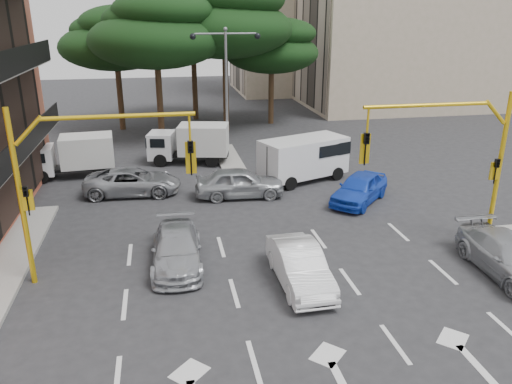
% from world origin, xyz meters
% --- Properties ---
extents(ground, '(120.00, 120.00, 0.00)m').
position_xyz_m(ground, '(0.00, 0.00, 0.00)').
color(ground, '#28282B').
rests_on(ground, ground).
extents(median_strip, '(1.40, 6.00, 0.15)m').
position_xyz_m(median_strip, '(0.00, 16.00, 0.07)').
color(median_strip, gray).
rests_on(median_strip, ground).
extents(apartment_beige_near, '(20.20, 12.15, 18.70)m').
position_xyz_m(apartment_beige_near, '(19.95, 32.00, 9.35)').
color(apartment_beige_near, tan).
rests_on(apartment_beige_near, ground).
extents(apartment_beige_far, '(16.20, 12.15, 16.70)m').
position_xyz_m(apartment_beige_far, '(12.95, 44.00, 8.35)').
color(apartment_beige_far, tan).
rests_on(apartment_beige_far, ground).
extents(pine_left_near, '(9.15, 9.15, 10.23)m').
position_xyz_m(pine_left_near, '(-3.94, 21.96, 7.60)').
color(pine_left_near, '#382616').
rests_on(pine_left_near, ground).
extents(pine_center, '(9.98, 9.98, 11.16)m').
position_xyz_m(pine_center, '(1.06, 23.96, 8.30)').
color(pine_center, '#382616').
rests_on(pine_center, ground).
extents(pine_left_far, '(8.32, 8.32, 9.30)m').
position_xyz_m(pine_left_far, '(-6.94, 25.96, 6.91)').
color(pine_left_far, '#382616').
rests_on(pine_left_far, ground).
extents(pine_right, '(7.49, 7.49, 8.37)m').
position_xyz_m(pine_right, '(5.06, 25.96, 6.22)').
color(pine_right, '#382616').
rests_on(pine_right, ground).
extents(pine_back, '(9.15, 9.15, 10.23)m').
position_xyz_m(pine_back, '(-0.94, 28.96, 7.60)').
color(pine_back, '#382616').
rests_on(pine_back, ground).
extents(signal_mast_right, '(5.79, 0.37, 6.00)m').
position_xyz_m(signal_mast_right, '(6.80, 1.99, 3.88)').
color(signal_mast_right, gold).
rests_on(signal_mast_right, ground).
extents(signal_mast_left, '(5.79, 0.37, 6.00)m').
position_xyz_m(signal_mast_left, '(-6.80, 1.99, 3.88)').
color(signal_mast_left, gold).
rests_on(signal_mast_left, ground).
extents(street_lamp_center, '(4.16, 0.36, 7.77)m').
position_xyz_m(street_lamp_center, '(0.00, 16.00, 5.43)').
color(street_lamp_center, slate).
rests_on(street_lamp_center, median_strip).
extents(car_white_hatch, '(1.51, 4.13, 1.35)m').
position_xyz_m(car_white_hatch, '(0.26, 0.20, 0.68)').
color(car_white_hatch, silver).
rests_on(car_white_hatch, ground).
extents(car_blue_compact, '(4.08, 4.16, 1.42)m').
position_xyz_m(car_blue_compact, '(5.21, 7.19, 0.71)').
color(car_blue_compact, blue).
rests_on(car_blue_compact, ground).
extents(car_silver_wagon, '(1.94, 4.43, 1.27)m').
position_xyz_m(car_silver_wagon, '(-3.74, 2.36, 0.63)').
color(car_silver_wagon, '#A4A6AC').
rests_on(car_silver_wagon, ground).
extents(car_silver_cross_a, '(4.91, 2.53, 1.32)m').
position_xyz_m(car_silver_cross_a, '(-5.61, 10.42, 0.66)').
color(car_silver_cross_a, '#94969B').
rests_on(car_silver_cross_a, ground).
extents(car_silver_cross_b, '(4.50, 2.05, 1.50)m').
position_xyz_m(car_silver_cross_b, '(-0.37, 9.00, 0.75)').
color(car_silver_cross_b, '#9DA1A5').
rests_on(car_silver_cross_b, ground).
extents(car_silver_parked, '(2.06, 4.75, 1.36)m').
position_xyz_m(car_silver_parked, '(7.60, -0.55, 0.68)').
color(car_silver_parked, '#9C9EA3').
rests_on(car_silver_parked, ground).
extents(van_white, '(5.19, 3.70, 2.37)m').
position_xyz_m(van_white, '(3.48, 11.00, 1.18)').
color(van_white, silver).
rests_on(van_white, ground).
extents(box_truck_a, '(4.84, 2.36, 2.30)m').
position_xyz_m(box_truck_a, '(-9.00, 14.00, 1.15)').
color(box_truck_a, white).
rests_on(box_truck_a, ground).
extents(box_truck_b, '(5.17, 3.03, 2.38)m').
position_xyz_m(box_truck_b, '(-2.40, 15.50, 1.19)').
color(box_truck_b, silver).
rests_on(box_truck_b, ground).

